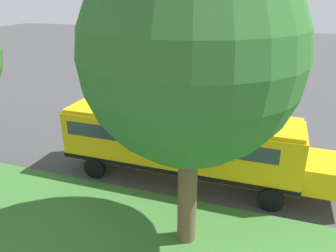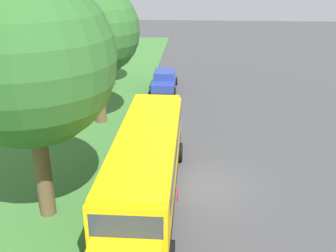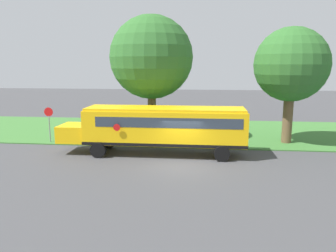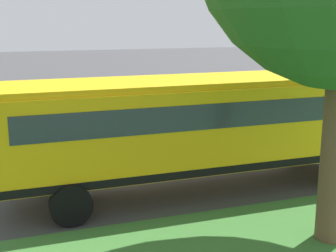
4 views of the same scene
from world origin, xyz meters
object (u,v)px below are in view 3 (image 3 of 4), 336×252
oak_tree_beside_bus (151,57)px  oak_tree_roadside_mid (291,65)px  school_bus (161,126)px  stop_sign (49,121)px

oak_tree_beside_bus → oak_tree_roadside_mid: size_ratio=1.11×
school_bus → oak_tree_beside_bus: size_ratio=1.29×
oak_tree_beside_bus → stop_sign: bearing=-77.6°
school_bus → oak_tree_roadside_mid: size_ratio=1.44×
oak_tree_beside_bus → stop_sign: size_ratio=3.51×
school_bus → oak_tree_beside_bus: oak_tree_beside_bus is taller
stop_sign → school_bus: bearing=75.3°
oak_tree_beside_bus → oak_tree_roadside_mid: 10.32m
school_bus → oak_tree_roadside_mid: 10.70m
school_bus → stop_sign: bearing=-104.7°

